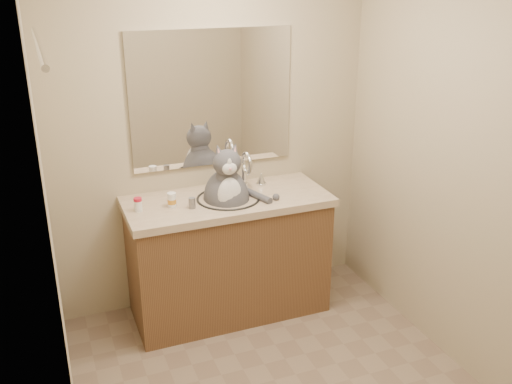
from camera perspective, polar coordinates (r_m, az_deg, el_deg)
room at (r=2.77m, az=3.42°, el=-0.74°), size 2.22×2.52×2.42m
vanity at (r=3.90m, az=-2.78°, el=-6.13°), size 1.34×0.59×1.12m
mirror at (r=3.81m, az=-4.39°, el=9.27°), size 1.10×0.02×0.90m
shower_curtain at (r=2.71m, az=-18.38°, el=-6.34°), size 0.02×1.30×1.93m
cat at (r=3.70m, az=-2.91°, el=-0.28°), size 0.42×0.38×0.59m
pill_bottle_redcap at (r=3.58m, az=-11.72°, el=-1.23°), size 0.06×0.06×0.09m
pill_bottle_orange at (r=3.60m, az=-8.42°, el=-0.82°), size 0.06×0.06×0.09m
grey_canister at (r=3.58m, az=-6.41°, el=-1.10°), size 0.05×0.05×0.07m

